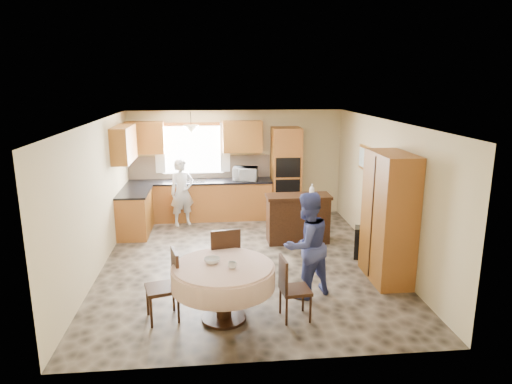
{
  "coord_description": "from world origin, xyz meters",
  "views": [
    {
      "loc": [
        -0.56,
        -7.62,
        3.17
      ],
      "look_at": [
        0.22,
        0.3,
        1.21
      ],
      "focal_mm": 32.0,
      "sensor_mm": 36.0,
      "label": 1
    }
  ],
  "objects": [
    {
      "name": "floor",
      "position": [
        0.0,
        0.0,
        0.0
      ],
      "size": [
        5.0,
        6.0,
        0.01
      ],
      "primitive_type": "cube",
      "color": "#70604F",
      "rests_on": "ground"
    },
    {
      "name": "ceiling",
      "position": [
        0.0,
        0.0,
        2.5
      ],
      "size": [
        5.0,
        6.0,
        0.01
      ],
      "primitive_type": "cube",
      "color": "white",
      "rests_on": "wall_back"
    },
    {
      "name": "wall_back",
      "position": [
        0.0,
        3.0,
        1.25
      ],
      "size": [
        5.0,
        0.02,
        2.5
      ],
      "primitive_type": "cube",
      "color": "tan",
      "rests_on": "floor"
    },
    {
      "name": "wall_front",
      "position": [
        0.0,
        -3.0,
        1.25
      ],
      "size": [
        5.0,
        0.02,
        2.5
      ],
      "primitive_type": "cube",
      "color": "tan",
      "rests_on": "floor"
    },
    {
      "name": "wall_left",
      "position": [
        -2.5,
        0.0,
        1.25
      ],
      "size": [
        0.02,
        6.0,
        2.5
      ],
      "primitive_type": "cube",
      "color": "tan",
      "rests_on": "floor"
    },
    {
      "name": "wall_right",
      "position": [
        2.5,
        0.0,
        1.25
      ],
      "size": [
        0.02,
        6.0,
        2.5
      ],
      "primitive_type": "cube",
      "color": "tan",
      "rests_on": "floor"
    },
    {
      "name": "window",
      "position": [
        -1.0,
        2.98,
        1.6
      ],
      "size": [
        1.4,
        0.03,
        1.1
      ],
      "primitive_type": "cube",
      "color": "white",
      "rests_on": "wall_back"
    },
    {
      "name": "curtain_left",
      "position": [
        -1.75,
        2.93,
        1.65
      ],
      "size": [
        0.22,
        0.02,
        1.15
      ],
      "primitive_type": "cube",
      "color": "white",
      "rests_on": "wall_back"
    },
    {
      "name": "curtain_right",
      "position": [
        -0.25,
        2.93,
        1.65
      ],
      "size": [
        0.22,
        0.02,
        1.15
      ],
      "primitive_type": "cube",
      "color": "white",
      "rests_on": "wall_back"
    },
    {
      "name": "base_cab_back",
      "position": [
        -0.85,
        2.7,
        0.44
      ],
      "size": [
        3.3,
        0.6,
        0.88
      ],
      "primitive_type": "cube",
      "color": "#C16C33",
      "rests_on": "floor"
    },
    {
      "name": "counter_back",
      "position": [
        -0.85,
        2.7,
        0.9
      ],
      "size": [
        3.3,
        0.64,
        0.04
      ],
      "primitive_type": "cube",
      "color": "black",
      "rests_on": "base_cab_back"
    },
    {
      "name": "base_cab_left",
      "position": [
        -2.2,
        1.8,
        0.44
      ],
      "size": [
        0.6,
        1.2,
        0.88
      ],
      "primitive_type": "cube",
      "color": "#C16C33",
      "rests_on": "floor"
    },
    {
      "name": "counter_left",
      "position": [
        -2.2,
        1.8,
        0.9
      ],
      "size": [
        0.64,
        1.2,
        0.04
      ],
      "primitive_type": "cube",
      "color": "black",
      "rests_on": "base_cab_left"
    },
    {
      "name": "backsplash",
      "position": [
        -0.85,
        2.99,
        1.18
      ],
      "size": [
        3.3,
        0.02,
        0.55
      ],
      "primitive_type": "cube",
      "color": "beige",
      "rests_on": "wall_back"
    },
    {
      "name": "wall_cab_left",
      "position": [
        -2.05,
        2.83,
        1.91
      ],
      "size": [
        0.85,
        0.33,
        0.72
      ],
      "primitive_type": "cube",
      "color": "#B0672C",
      "rests_on": "wall_back"
    },
    {
      "name": "wall_cab_right",
      "position": [
        0.15,
        2.83,
        1.91
      ],
      "size": [
        0.9,
        0.33,
        0.72
      ],
      "primitive_type": "cube",
      "color": "#B0672C",
      "rests_on": "wall_back"
    },
    {
      "name": "wall_cab_side",
      "position": [
        -2.33,
        1.8,
        1.91
      ],
      "size": [
        0.33,
        1.2,
        0.72
      ],
      "primitive_type": "cube",
      "color": "#B0672C",
      "rests_on": "wall_left"
    },
    {
      "name": "oven_tower",
      "position": [
        1.15,
        2.69,
        1.06
      ],
      "size": [
        0.66,
        0.62,
        2.12
      ],
      "primitive_type": "cube",
      "color": "#C16C33",
      "rests_on": "floor"
    },
    {
      "name": "oven_upper",
      "position": [
        1.15,
        2.38,
        1.25
      ],
      "size": [
        0.56,
        0.01,
        0.45
      ],
      "primitive_type": "cube",
      "color": "black",
      "rests_on": "oven_tower"
    },
    {
      "name": "oven_lower",
      "position": [
        1.15,
        2.38,
        0.75
      ],
      "size": [
        0.56,
        0.01,
        0.45
      ],
      "primitive_type": "cube",
      "color": "black",
      "rests_on": "oven_tower"
    },
    {
      "name": "pendant",
      "position": [
        -1.0,
        2.5,
        2.12
      ],
      "size": [
        0.36,
        0.36,
        0.18
      ],
      "primitive_type": "cone",
      "rotation": [
        3.14,
        0.0,
        0.0
      ],
      "color": "beige",
      "rests_on": "ceiling"
    },
    {
      "name": "sideboard",
      "position": [
        1.12,
        0.96,
        0.45
      ],
      "size": [
        1.28,
        0.54,
        0.91
      ],
      "primitive_type": "cube",
      "rotation": [
        0.0,
        0.0,
        0.02
      ],
      "color": "#361C0E",
      "rests_on": "floor"
    },
    {
      "name": "space_heater",
      "position": [
        2.2,
        -0.03,
        0.29
      ],
      "size": [
        0.49,
        0.41,
        0.58
      ],
      "primitive_type": "cube",
      "rotation": [
        0.0,
        0.0,
        -0.31
      ],
      "color": "black",
      "rests_on": "floor"
    },
    {
      "name": "cupboard",
      "position": [
        2.22,
        -0.92,
        1.04
      ],
      "size": [
        0.55,
        1.09,
        2.08
      ],
      "primitive_type": "cube",
      "color": "#C16C33",
      "rests_on": "floor"
    },
    {
      "name": "dining_table",
      "position": [
        -0.45,
        -1.98,
        0.61
      ],
      "size": [
        1.38,
        1.38,
        0.79
      ],
      "color": "#361C0E",
      "rests_on": "floor"
    },
    {
      "name": "chair_left",
      "position": [
        -1.19,
        -1.88,
        0.53
      ],
      "size": [
        0.51,
        0.51,
        0.97
      ],
      "rotation": [
        0.0,
        0.0,
        -1.31
      ],
      "color": "#361C0E",
      "rests_on": "floor"
    },
    {
      "name": "chair_back",
      "position": [
        -0.41,
        -1.24,
        0.59
      ],
      "size": [
        0.54,
        0.54,
        1.07
      ],
      "rotation": [
        0.0,
        0.0,
        3.34
      ],
      "color": "#361C0E",
      "rests_on": "floor"
    },
    {
      "name": "chair_right",
      "position": [
        0.45,
        -2.05,
        0.49
      ],
      "size": [
        0.42,
        0.42,
        0.89
      ],
      "rotation": [
        0.0,
        0.0,
        1.68
      ],
      "color": "#361C0E",
      "rests_on": "floor"
    },
    {
      "name": "framed_picture",
      "position": [
        2.47,
        1.1,
        1.66
      ],
      "size": [
        0.06,
        0.58,
        0.48
      ],
      "color": "gold",
      "rests_on": "wall_right"
    },
    {
      "name": "microwave",
      "position": [
        0.2,
        2.65,
        1.07
      ],
      "size": [
        0.61,
        0.47,
        0.31
      ],
      "primitive_type": "imported",
      "rotation": [
        0.0,
        0.0,
        -0.18
      ],
      "color": "silver",
      "rests_on": "counter_back"
    },
    {
      "name": "person_sink",
      "position": [
        -1.24,
        2.3,
        0.75
      ],
      "size": [
        0.64,
        0.54,
        1.5
      ],
      "primitive_type": "imported",
      "rotation": [
        0.0,
        0.0,
        0.38
      ],
      "color": "silver",
      "rests_on": "floor"
    },
    {
      "name": "person_dining",
      "position": [
        0.8,
        -1.38,
        0.8
      ],
      "size": [
        0.97,
        0.9,
        1.6
      ],
      "primitive_type": "imported",
      "rotation": [
        0.0,
        0.0,
        3.62
      ],
      "color": "#3B4482",
      "rests_on": "floor"
    },
    {
      "name": "bowl_sideboard",
      "position": [
        0.71,
        0.96,
        0.94
      ],
      "size": [
        0.26,
        0.26,
        0.06
      ],
      "primitive_type": "imported",
      "rotation": [
        0.0,
        0.0,
        0.11
      ],
      "color": "#B2B2B2",
      "rests_on": "sideboard"
    },
    {
      "name": "bottle_sideboard",
      "position": [
        1.39,
        0.96,
        1.05
      ],
      "size": [
        0.11,
        0.11,
        0.28
      ],
      "primitive_type": "imported",
      "rotation": [
        0.0,
        0.0,
        0.02
      ],
      "color": "silver",
      "rests_on": "sideboard"
    },
    {
      "name": "cup_table",
      "position": [
        -0.33,
        -2.11,
        0.83
      ],
      "size": [
        0.15,
        0.15,
        0.09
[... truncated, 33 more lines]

